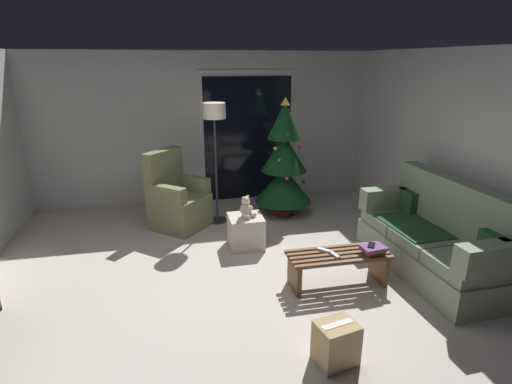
% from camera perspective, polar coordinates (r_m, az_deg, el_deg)
% --- Properties ---
extents(ground_plane, '(7.00, 7.00, 0.00)m').
position_cam_1_polar(ground_plane, '(4.47, -3.23, -13.53)').
color(ground_plane, '#BCB2A8').
extents(wall_back, '(5.72, 0.12, 2.50)m').
position_cam_1_polar(wall_back, '(6.94, -7.41, 8.90)').
color(wall_back, beige).
rests_on(wall_back, ground).
extents(wall_right, '(0.12, 6.00, 2.50)m').
position_cam_1_polar(wall_right, '(5.20, 29.44, 3.60)').
color(wall_right, beige).
rests_on(wall_right, ground).
extents(patio_door_frame, '(1.60, 0.02, 2.20)m').
position_cam_1_polar(patio_door_frame, '(6.99, -1.20, 7.87)').
color(patio_door_frame, silver).
rests_on(patio_door_frame, ground).
extents(patio_door_glass, '(1.50, 0.02, 2.10)m').
position_cam_1_polar(patio_door_glass, '(6.98, -1.17, 7.44)').
color(patio_door_glass, black).
rests_on(patio_door_glass, ground).
extents(couch, '(0.87, 1.97, 1.08)m').
position_cam_1_polar(couch, '(5.06, 23.95, -6.18)').
color(couch, gray).
rests_on(couch, ground).
extents(coffee_table, '(1.10, 0.40, 0.38)m').
position_cam_1_polar(coffee_table, '(4.52, 11.53, -9.90)').
color(coffee_table, brown).
rests_on(coffee_table, ground).
extents(remote_silver, '(0.08, 0.16, 0.02)m').
position_cam_1_polar(remote_silver, '(4.39, 11.05, -8.71)').
color(remote_silver, '#ADADB2').
rests_on(remote_silver, coffee_table).
extents(remote_white, '(0.14, 0.14, 0.02)m').
position_cam_1_polar(remote_white, '(4.47, 9.67, -8.12)').
color(remote_white, silver).
rests_on(remote_white, coffee_table).
extents(book_stack, '(0.28, 0.21, 0.09)m').
position_cam_1_polar(book_stack, '(4.52, 16.27, -7.80)').
color(book_stack, '#337042').
rests_on(book_stack, coffee_table).
extents(cell_phone, '(0.14, 0.16, 0.01)m').
position_cam_1_polar(cell_phone, '(4.51, 16.03, -7.23)').
color(cell_phone, black).
rests_on(cell_phone, book_stack).
extents(christmas_tree, '(0.89, 0.89, 1.84)m').
position_cam_1_polar(christmas_tree, '(6.25, 3.98, 3.94)').
color(christmas_tree, '#4C1E19').
rests_on(christmas_tree, ground).
extents(armchair, '(0.97, 0.97, 1.13)m').
position_cam_1_polar(armchair, '(5.97, -11.11, -1.21)').
color(armchair, olive).
rests_on(armchair, ground).
extents(floor_lamp, '(0.32, 0.32, 1.78)m').
position_cam_1_polar(floor_lamp, '(5.81, -5.89, 9.73)').
color(floor_lamp, '#2D2D30').
rests_on(floor_lamp, ground).
extents(ottoman, '(0.44, 0.44, 0.42)m').
position_cam_1_polar(ottoman, '(5.31, -1.45, -5.61)').
color(ottoman, beige).
rests_on(ottoman, ground).
extents(teddy_bear_cream, '(0.21, 0.22, 0.29)m').
position_cam_1_polar(teddy_bear_cream, '(5.18, -1.40, -2.29)').
color(teddy_bear_cream, beige).
rests_on(teddy_bear_cream, ottoman).
extents(cardboard_box_taped_mid_floor, '(0.37, 0.32, 0.36)m').
position_cam_1_polar(cardboard_box_taped_mid_floor, '(3.53, 11.26, -20.23)').
color(cardboard_box_taped_mid_floor, tan).
rests_on(cardboard_box_taped_mid_floor, ground).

